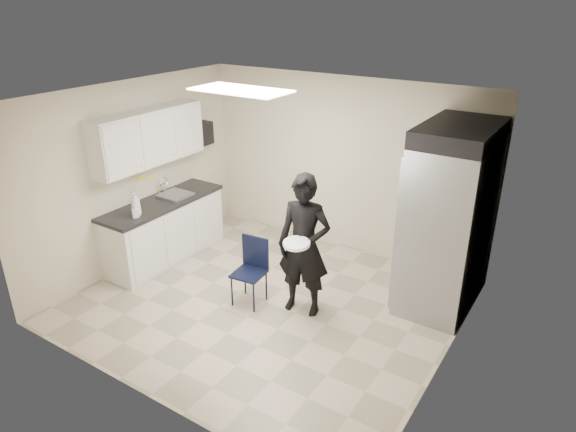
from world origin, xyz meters
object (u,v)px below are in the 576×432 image
Objects in this scene: folding_chair at (249,274)px; man_tuxedo at (304,246)px; lower_counter at (165,231)px; commercial_fridge at (448,225)px.

man_tuxedo is (0.65, 0.24, 0.47)m from folding_chair.
folding_chair is 0.84m from man_tuxedo.
lower_counter reaches higher than folding_chair.
man_tuxedo reaches higher than folding_chair.
commercial_fridge is 2.50× the size of folding_chair.
commercial_fridge is at bearing 28.85° from folding_chair.
commercial_fridge is at bearing 15.88° from lower_counter.
man_tuxedo is (-1.35, -1.15, -0.16)m from commercial_fridge.
commercial_fridge is 1.19× the size of man_tuxedo.
commercial_fridge is 2.52m from folding_chair.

